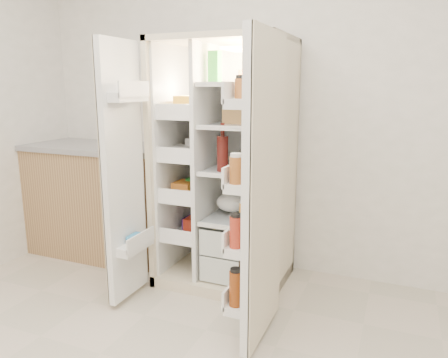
% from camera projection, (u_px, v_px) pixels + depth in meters
% --- Properties ---
extents(wall_back, '(4.00, 0.02, 2.70)m').
position_uv_depth(wall_back, '(265.00, 101.00, 3.32)').
color(wall_back, white).
rests_on(wall_back, floor).
extents(refrigerator, '(0.92, 0.70, 1.80)m').
position_uv_depth(refrigerator, '(229.00, 184.00, 3.20)').
color(refrigerator, beige).
rests_on(refrigerator, floor).
extents(freezer_door, '(0.15, 0.40, 1.72)m').
position_uv_depth(freezer_door, '(124.00, 175.00, 2.81)').
color(freezer_door, white).
rests_on(freezer_door, floor).
extents(fridge_door, '(0.17, 0.58, 1.72)m').
position_uv_depth(fridge_door, '(260.00, 196.00, 2.37)').
color(fridge_door, white).
rests_on(fridge_door, floor).
extents(kitchen_counter, '(1.34, 0.72, 0.98)m').
position_uv_depth(kitchen_counter, '(100.00, 198.00, 3.79)').
color(kitchen_counter, '#A78653').
rests_on(kitchen_counter, floor).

